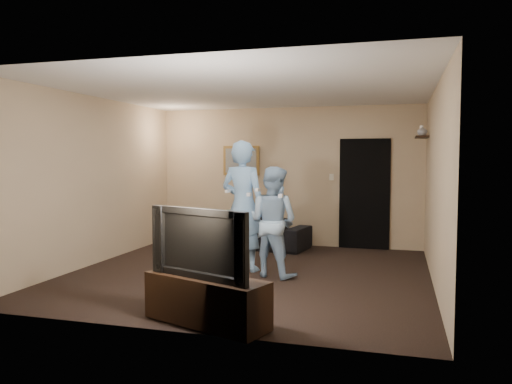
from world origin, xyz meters
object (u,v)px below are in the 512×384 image
(tv_console, at_px, (206,300))
(television, at_px, (206,242))
(sofa, at_px, (253,231))
(wii_player_left, at_px, (243,206))
(wii_player_right, at_px, (273,222))

(tv_console, xyz_separation_m, television, (0.00, 0.00, 0.58))
(sofa, xyz_separation_m, wii_player_left, (0.40, -1.87, 0.65))
(television, bearing_deg, wii_player_left, 118.69)
(sofa, relative_size, tv_console, 1.56)
(television, xyz_separation_m, wii_player_left, (-0.38, 2.43, 0.12))
(television, bearing_deg, tv_console, 0.00)
(television, height_order, wii_player_right, wii_player_right)
(sofa, height_order, television, television)
(sofa, distance_m, wii_player_right, 2.36)
(television, relative_size, wii_player_left, 0.62)
(wii_player_right, bearing_deg, sofa, 113.34)
(sofa, xyz_separation_m, tv_console, (0.78, -4.30, -0.05))
(sofa, relative_size, television, 1.73)
(wii_player_left, height_order, wii_player_right, wii_player_left)
(tv_console, height_order, television, television)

